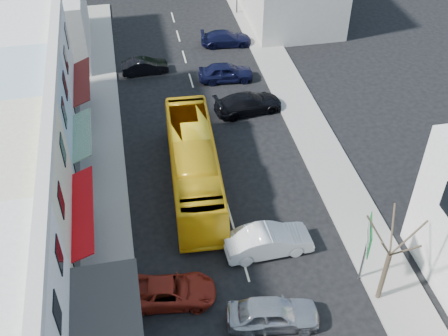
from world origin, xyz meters
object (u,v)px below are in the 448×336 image
street_tree (390,255)px  car_red (170,291)px  car_white (268,242)px  car_silver (273,314)px  bus (194,167)px  pedestrian_left (87,237)px  direction_sign (365,252)px

street_tree → car_red: bearing=169.1°
car_white → car_red: size_ratio=0.96×
car_silver → street_tree: (5.84, 0.38, 2.75)m
bus → car_silver: 11.35m
car_white → pedestrian_left: 10.26m
car_silver → direction_sign: (5.37, 1.80, 1.46)m
car_white → direction_sign: 5.46m
bus → direction_sign: (7.61, -9.29, 0.61)m
car_white → street_tree: bearing=-134.1°
pedestrian_left → direction_sign: (14.42, -5.01, 1.16)m
car_silver → car_red: same height
car_white → car_silver: bearing=165.8°
car_white → car_red: bearing=108.7°
pedestrian_left → car_white: bearing=-83.7°
car_white → direction_sign: (4.39, -2.90, 1.46)m
direction_sign → street_tree: (0.47, -1.42, 1.30)m
car_silver → street_tree: street_tree is taller
pedestrian_left → bus: bearing=-39.6°
car_red → direction_sign: 10.37m
bus → street_tree: bearing=-49.7°
car_silver → street_tree: 6.47m
car_silver → car_white: (0.98, 4.70, 0.00)m
car_white → car_red: same height
street_tree → car_silver: bearing=-176.3°
car_red → pedestrian_left: (-4.18, 4.38, 0.30)m
bus → pedestrian_left: bearing=-144.6°
car_silver → car_white: same height
street_tree → car_white: bearing=138.3°
direction_sign → car_silver: bearing=-139.2°
car_red → street_tree: 11.25m
car_silver → street_tree: bearing=-78.4°
car_red → car_white: bearing=-61.6°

